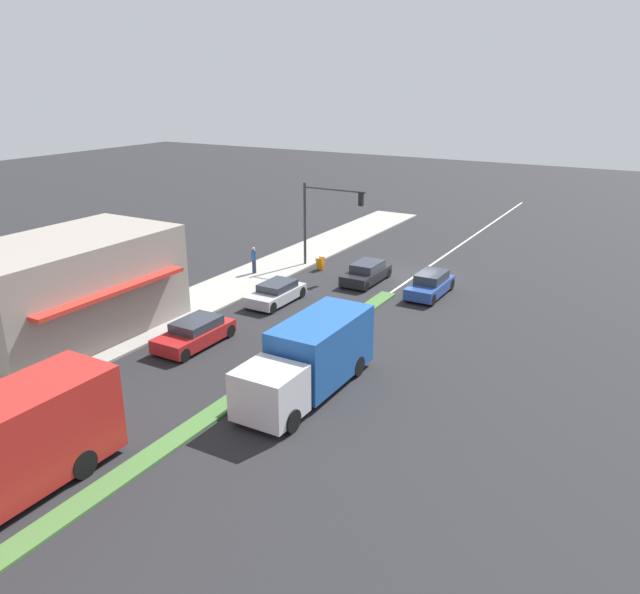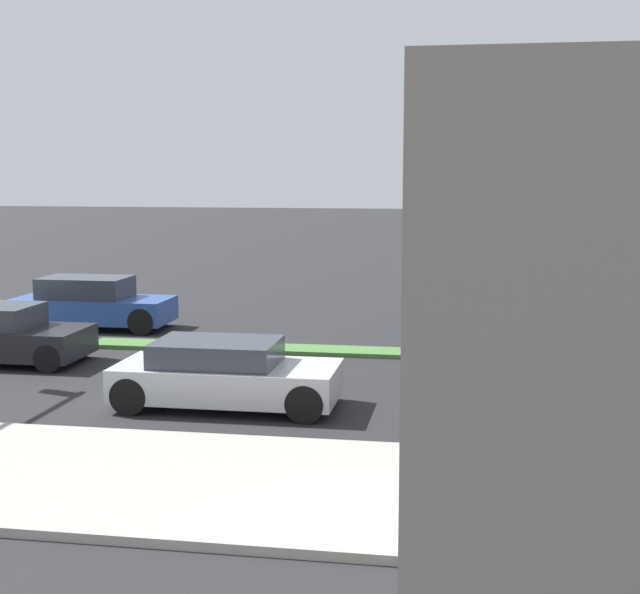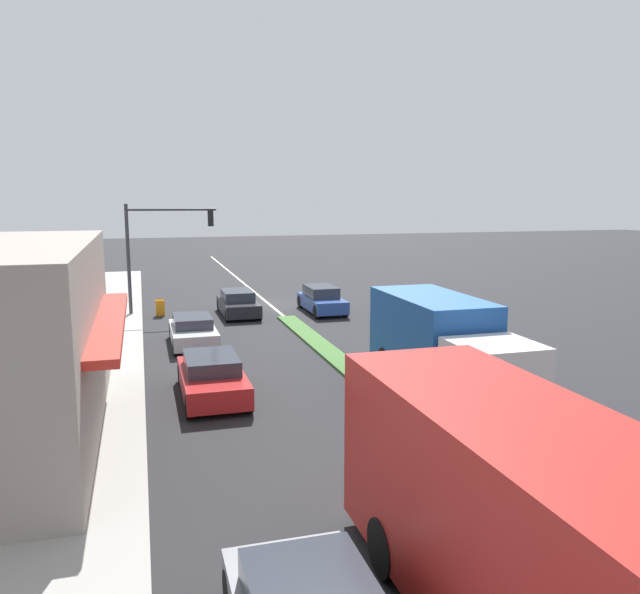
{
  "view_description": "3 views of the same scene",
  "coord_description": "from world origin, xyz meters",
  "px_view_note": "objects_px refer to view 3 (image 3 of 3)",
  "views": [
    {
      "loc": [
        -14.14,
        36.68,
        12.18
      ],
      "look_at": [
        1.43,
        9.78,
        1.31
      ],
      "focal_mm": 35.0,
      "sensor_mm": 36.0,
      "label": 1
    },
    {
      "loc": [
        19.99,
        12.91,
        4.18
      ],
      "look_at": [
        -1.05,
        9.35,
        1.15
      ],
      "focal_mm": 50.0,
      "sensor_mm": 36.0,
      "label": 2
    },
    {
      "loc": [
        6.93,
        34.29,
        6.08
      ],
      "look_at": [
        -0.91,
        7.1,
        1.51
      ],
      "focal_mm": 35.0,
      "sensor_mm": 36.0,
      "label": 3
    }
  ],
  "objects_px": {
    "coupe_blue": "(322,300)",
    "delivery_truck": "(444,343)",
    "traffic_signal_main": "(157,240)",
    "sedan_dark": "(238,304)",
    "warning_aframe_sign": "(160,308)",
    "pedestrian": "(89,310)",
    "hatchback_red": "(212,377)",
    "sedan_silver": "(193,331)"
  },
  "relations": [
    {
      "from": "sedan_dark",
      "to": "delivery_truck",
      "type": "bearing_deg",
      "value": 107.16
    },
    {
      "from": "delivery_truck",
      "to": "sedan_silver",
      "type": "height_order",
      "value": "delivery_truck"
    },
    {
      "from": "warning_aframe_sign",
      "to": "sedan_dark",
      "type": "bearing_deg",
      "value": 166.9
    },
    {
      "from": "warning_aframe_sign",
      "to": "delivery_truck",
      "type": "xyz_separation_m",
      "value": [
        -8.29,
        15.15,
        1.04
      ]
    },
    {
      "from": "coupe_blue",
      "to": "delivery_truck",
      "type": "bearing_deg",
      "value": 90.0
    },
    {
      "from": "delivery_truck",
      "to": "hatchback_red",
      "type": "bearing_deg",
      "value": -9.13
    },
    {
      "from": "traffic_signal_main",
      "to": "sedan_silver",
      "type": "xyz_separation_m",
      "value": [
        -1.12,
        7.4,
        -3.31
      ]
    },
    {
      "from": "sedan_dark",
      "to": "coupe_blue",
      "type": "distance_m",
      "value": 4.42
    },
    {
      "from": "delivery_truck",
      "to": "sedan_dark",
      "type": "xyz_separation_m",
      "value": [
        4.4,
        -14.25,
        -0.86
      ]
    },
    {
      "from": "sedan_silver",
      "to": "hatchback_red",
      "type": "bearing_deg",
      "value": 90.0
    },
    {
      "from": "delivery_truck",
      "to": "hatchback_red",
      "type": "xyz_separation_m",
      "value": [
        7.2,
        -1.16,
        -0.85
      ]
    },
    {
      "from": "sedan_silver",
      "to": "pedestrian",
      "type": "bearing_deg",
      "value": -41.63
    },
    {
      "from": "traffic_signal_main",
      "to": "warning_aframe_sign",
      "type": "distance_m",
      "value": 3.5
    },
    {
      "from": "delivery_truck",
      "to": "coupe_blue",
      "type": "relative_size",
      "value": 1.81
    },
    {
      "from": "warning_aframe_sign",
      "to": "sedan_dark",
      "type": "height_order",
      "value": "sedan_dark"
    },
    {
      "from": "delivery_truck",
      "to": "sedan_dark",
      "type": "height_order",
      "value": "delivery_truck"
    },
    {
      "from": "coupe_blue",
      "to": "sedan_silver",
      "type": "distance_m",
      "value": 9.19
    },
    {
      "from": "pedestrian",
      "to": "delivery_truck",
      "type": "relative_size",
      "value": 0.23
    },
    {
      "from": "traffic_signal_main",
      "to": "coupe_blue",
      "type": "height_order",
      "value": "traffic_signal_main"
    },
    {
      "from": "warning_aframe_sign",
      "to": "traffic_signal_main",
      "type": "bearing_deg",
      "value": -85.67
    },
    {
      "from": "delivery_truck",
      "to": "sedan_dark",
      "type": "relative_size",
      "value": 1.85
    },
    {
      "from": "traffic_signal_main",
      "to": "sedan_dark",
      "type": "relative_size",
      "value": 1.38
    },
    {
      "from": "sedan_dark",
      "to": "sedan_silver",
      "type": "bearing_deg",
      "value": 65.24
    },
    {
      "from": "traffic_signal_main",
      "to": "hatchback_red",
      "type": "xyz_separation_m",
      "value": [
        -1.12,
        14.42,
        -3.28
      ]
    },
    {
      "from": "delivery_truck",
      "to": "sedan_silver",
      "type": "relative_size",
      "value": 1.91
    },
    {
      "from": "sedan_dark",
      "to": "sedan_silver",
      "type": "height_order",
      "value": "sedan_dark"
    },
    {
      "from": "warning_aframe_sign",
      "to": "sedan_silver",
      "type": "height_order",
      "value": "sedan_silver"
    },
    {
      "from": "pedestrian",
      "to": "hatchback_red",
      "type": "bearing_deg",
      "value": 111.62
    },
    {
      "from": "warning_aframe_sign",
      "to": "delivery_truck",
      "type": "relative_size",
      "value": 0.11
    },
    {
      "from": "coupe_blue",
      "to": "sedan_dark",
      "type": "bearing_deg",
      "value": -4.76
    },
    {
      "from": "warning_aframe_sign",
      "to": "hatchback_red",
      "type": "relative_size",
      "value": 0.2
    },
    {
      "from": "coupe_blue",
      "to": "traffic_signal_main",
      "type": "bearing_deg",
      "value": -11.54
    },
    {
      "from": "coupe_blue",
      "to": "hatchback_red",
      "type": "xyz_separation_m",
      "value": [
        7.2,
        12.72,
        -0.04
      ]
    },
    {
      "from": "pedestrian",
      "to": "sedan_silver",
      "type": "relative_size",
      "value": 0.44
    },
    {
      "from": "traffic_signal_main",
      "to": "sedan_silver",
      "type": "bearing_deg",
      "value": 98.64
    },
    {
      "from": "warning_aframe_sign",
      "to": "coupe_blue",
      "type": "height_order",
      "value": "coupe_blue"
    },
    {
      "from": "pedestrian",
      "to": "delivery_truck",
      "type": "xyz_separation_m",
      "value": [
        -11.49,
        11.99,
        0.43
      ]
    },
    {
      "from": "sedan_dark",
      "to": "traffic_signal_main",
      "type": "bearing_deg",
      "value": -18.75
    },
    {
      "from": "coupe_blue",
      "to": "hatchback_red",
      "type": "height_order",
      "value": "coupe_blue"
    },
    {
      "from": "traffic_signal_main",
      "to": "hatchback_red",
      "type": "bearing_deg",
      "value": 94.46
    },
    {
      "from": "pedestrian",
      "to": "sedan_dark",
      "type": "distance_m",
      "value": 7.45
    },
    {
      "from": "pedestrian",
      "to": "coupe_blue",
      "type": "bearing_deg",
      "value": -170.66
    }
  ]
}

